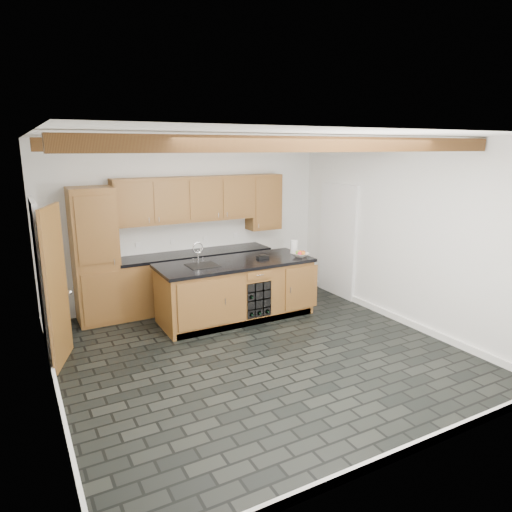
{
  "coord_description": "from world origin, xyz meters",
  "views": [
    {
      "loc": [
        -2.71,
        -4.95,
        2.67
      ],
      "look_at": [
        0.4,
        0.8,
        1.11
      ],
      "focal_mm": 32.0,
      "sensor_mm": 36.0,
      "label": 1
    }
  ],
  "objects_px": {
    "island": "(236,290)",
    "kitchen_scale": "(263,257)",
    "paper_towel": "(294,247)",
    "fruit_bowl": "(301,255)"
  },
  "relations": [
    {
      "from": "island",
      "to": "kitchen_scale",
      "type": "distance_m",
      "value": 0.68
    },
    {
      "from": "paper_towel",
      "to": "fruit_bowl",
      "type": "bearing_deg",
      "value": -98.61
    },
    {
      "from": "paper_towel",
      "to": "island",
      "type": "bearing_deg",
      "value": -177.23
    },
    {
      "from": "kitchen_scale",
      "to": "island",
      "type": "bearing_deg",
      "value": 179.14
    },
    {
      "from": "fruit_bowl",
      "to": "paper_towel",
      "type": "xyz_separation_m",
      "value": [
        0.04,
        0.26,
        0.08
      ]
    },
    {
      "from": "fruit_bowl",
      "to": "kitchen_scale",
      "type": "bearing_deg",
      "value": 162.7
    },
    {
      "from": "island",
      "to": "fruit_bowl",
      "type": "bearing_deg",
      "value": -11.08
    },
    {
      "from": "island",
      "to": "kitchen_scale",
      "type": "height_order",
      "value": "kitchen_scale"
    },
    {
      "from": "fruit_bowl",
      "to": "island",
      "type": "bearing_deg",
      "value": 168.92
    },
    {
      "from": "island",
      "to": "fruit_bowl",
      "type": "relative_size",
      "value": 10.07
    }
  ]
}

